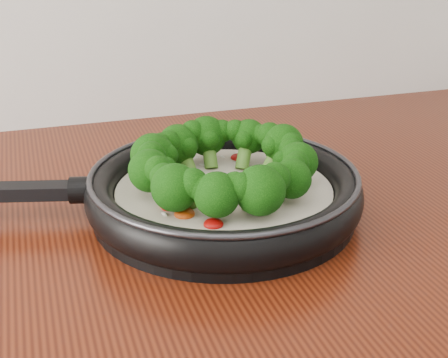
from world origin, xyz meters
name	(u,v)px	position (x,y,z in m)	size (l,w,h in m)	color
skillet	(221,186)	(0.03, 1.05, 0.94)	(0.59, 0.44, 0.11)	black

